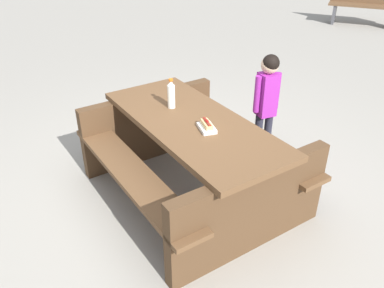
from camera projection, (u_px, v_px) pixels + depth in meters
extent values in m
plane|color=gray|center=(192.00, 194.00, 3.59)|extent=(30.00, 30.00, 0.00)
cube|color=brown|center=(192.00, 123.00, 3.22)|extent=(1.95, 1.27, 0.05)
cube|color=brown|center=(243.00, 136.00, 3.64)|extent=(1.80, 0.82, 0.04)
cube|color=brown|center=(132.00, 174.00, 3.11)|extent=(1.80, 0.82, 0.04)
cube|color=#4D3520|center=(251.00, 211.00, 2.85)|extent=(0.52, 1.36, 0.70)
cube|color=#4D3520|center=(150.00, 126.00, 3.97)|extent=(0.52, 1.36, 0.70)
cylinder|color=silver|center=(171.00, 97.00, 3.36)|extent=(0.06, 0.06, 0.20)
cone|color=silver|center=(171.00, 83.00, 3.30)|extent=(0.06, 0.06, 0.04)
cylinder|color=orange|center=(171.00, 80.00, 3.29)|extent=(0.04, 0.04, 0.02)
cube|color=white|center=(207.00, 128.00, 3.06)|extent=(0.18, 0.12, 0.03)
cube|color=#D8B272|center=(207.00, 124.00, 3.04)|extent=(0.15, 0.06, 0.04)
cylinder|color=maroon|center=(207.00, 122.00, 3.04)|extent=(0.14, 0.03, 0.03)
ellipsoid|color=maroon|center=(207.00, 121.00, 3.03)|extent=(0.07, 0.03, 0.01)
cylinder|color=#262633|center=(258.00, 138.00, 3.97)|extent=(0.08, 0.08, 0.50)
cylinder|color=#262633|center=(267.00, 136.00, 4.01)|extent=(0.08, 0.08, 0.50)
cube|color=purple|center=(267.00, 95.00, 3.75)|extent=(0.18, 0.18, 0.42)
cylinder|color=purple|center=(257.00, 94.00, 3.71)|extent=(0.06, 0.06, 0.36)
cylinder|color=purple|center=(277.00, 91.00, 3.78)|extent=(0.06, 0.06, 0.36)
sphere|color=beige|center=(270.00, 65.00, 3.60)|extent=(0.17, 0.17, 0.17)
sphere|color=black|center=(271.00, 63.00, 3.58)|extent=(0.16, 0.16, 0.16)
cube|color=brown|center=(365.00, 6.00, 8.63)|extent=(1.24, 1.43, 0.04)
cube|color=#4C4C51|center=(334.00, 14.00, 8.94)|extent=(0.32, 0.27, 0.41)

